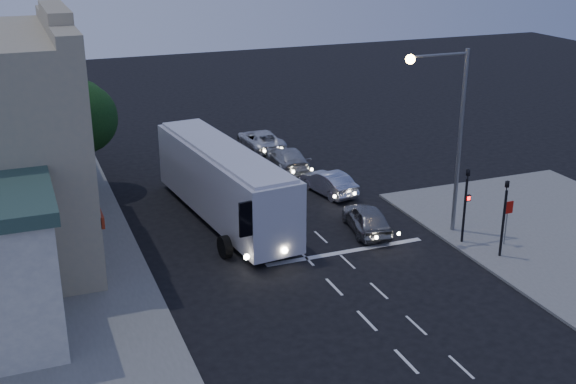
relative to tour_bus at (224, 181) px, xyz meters
name	(u,v)px	position (x,y,z in m)	size (l,w,h in m)	color
ground	(325,277)	(2.14, -7.95, -2.11)	(120.00, 120.00, 0.00)	black
sidewalk_far	(3,250)	(-10.86, 0.05, -2.05)	(12.00, 50.00, 0.12)	slate
road_markings	(321,243)	(3.42, -4.64, -2.10)	(8.00, 30.55, 0.01)	silver
tour_bus	(224,181)	(0.00, 0.00, 0.00)	(4.03, 12.92, 3.90)	silver
car_suv	(367,219)	(6.14, -4.15, -1.40)	(1.66, 4.12, 1.40)	gray
car_sedan_a	(328,182)	(6.64, 1.55, -1.44)	(1.41, 4.05, 1.34)	silver
car_sedan_b	(288,159)	(6.11, 6.54, -1.42)	(1.92, 4.73, 1.37)	#ACACAC
car_sedan_c	(261,140)	(5.94, 11.18, -1.43)	(2.25, 4.88, 1.36)	silver
traffic_signal_main	(466,197)	(9.74, -7.17, 0.31)	(0.25, 0.35, 4.10)	black
traffic_signal_side	(505,209)	(10.44, -9.15, 0.31)	(0.18, 0.15, 4.10)	black
regulatory_sign	(508,216)	(11.44, -8.18, -0.51)	(0.45, 0.12, 2.20)	slate
streetlight	(450,122)	(9.48, -5.75, 3.63)	(3.32, 0.44, 9.00)	slate
street_tree	(81,115)	(-6.07, 7.08, 2.39)	(4.00, 4.00, 6.20)	black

